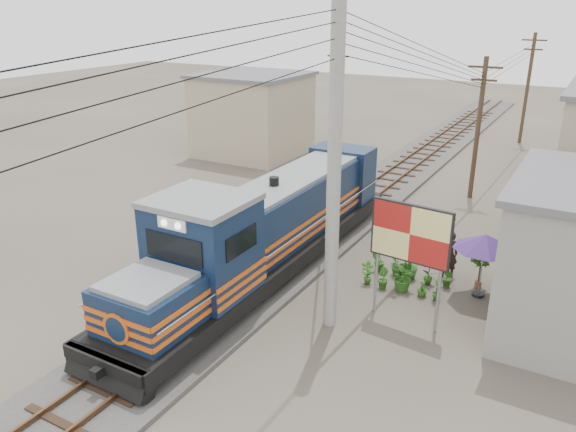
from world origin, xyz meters
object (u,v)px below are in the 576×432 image
Objects in this scene: billboard at (410,237)px; market_umbrella at (485,242)px; vendor at (449,254)px; locomotive at (266,231)px.

billboard is 1.45× the size of market_umbrella.
vendor is (0.36, 3.75, -1.99)m from billboard.
vendor is at bearing 27.85° from locomotive.
billboard reaches higher than vendor.
market_umbrella is 1.95m from vendor.
market_umbrella is 1.51× the size of vendor.
market_umbrella is (7.14, 2.14, 0.28)m from locomotive.
billboard is at bearing -120.88° from market_umbrella.
locomotive reaches higher than vendor.
billboard reaches higher than market_umbrella.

